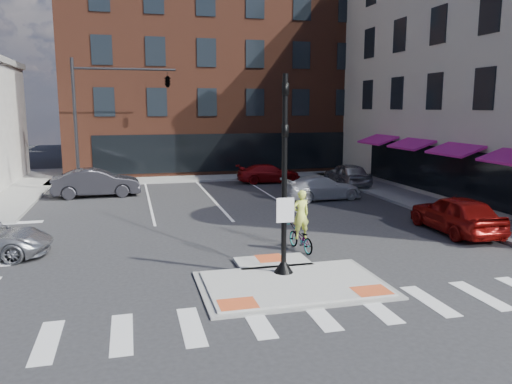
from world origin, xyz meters
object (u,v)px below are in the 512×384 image
object	(u,v)px
bg_car_silver	(347,175)
cyclist	(301,230)
bg_car_dark	(96,183)
red_sedan	(456,214)
bg_car_red	(269,173)
white_pickup	(322,188)

from	to	relation	value
bg_car_silver	cyclist	size ratio (longest dim) A/B	2.05
bg_car_dark	red_sedan	bearing A→B (deg)	-132.50
red_sedan	bg_car_silver	bearing A→B (deg)	-91.88
bg_car_red	cyclist	world-z (taller)	cyclist
white_pickup	cyclist	xyz separation A→B (m)	(-4.55, -9.33, 0.09)
white_pickup	bg_car_silver	xyz separation A→B (m)	(3.37, 4.05, 0.12)
red_sedan	cyclist	world-z (taller)	cyclist
bg_car_silver	bg_car_red	distance (m)	5.35
white_pickup	bg_car_red	world-z (taller)	white_pickup
bg_car_silver	bg_car_red	world-z (taller)	bg_car_silver
bg_car_silver	white_pickup	bearing A→B (deg)	51.08
white_pickup	cyclist	world-z (taller)	cyclist
bg_car_silver	red_sedan	bearing A→B (deg)	86.94
red_sedan	bg_car_silver	size ratio (longest dim) A/B	1.03
bg_car_red	white_pickup	bearing A→B (deg)	-170.06
bg_car_dark	cyclist	world-z (taller)	cyclist
bg_car_silver	cyclist	xyz separation A→B (m)	(-7.92, -13.38, -0.03)
white_pickup	bg_car_silver	bearing A→B (deg)	-44.95
bg_car_silver	cyclist	world-z (taller)	cyclist
red_sedan	white_pickup	world-z (taller)	red_sedan
bg_car_red	red_sedan	bearing A→B (deg)	-166.15
red_sedan	bg_car_red	xyz separation A→B (m)	(-3.69, 15.38, -0.16)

